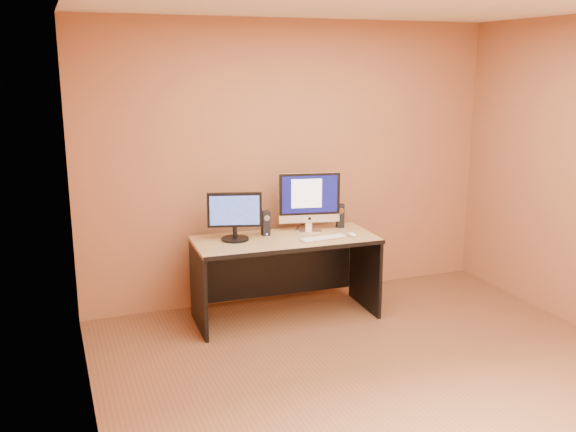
{
  "coord_description": "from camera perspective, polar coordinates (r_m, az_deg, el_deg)",
  "views": [
    {
      "loc": [
        -2.17,
        -3.55,
        2.21
      ],
      "look_at": [
        -0.29,
        1.36,
        0.95
      ],
      "focal_mm": 40.0,
      "sensor_mm": 36.0,
      "label": 1
    }
  ],
  "objects": [
    {
      "name": "desk",
      "position": [
        5.66,
        -0.23,
        -5.54
      ],
      "size": [
        1.6,
        0.75,
        0.73
      ],
      "primitive_type": null,
      "rotation": [
        0.0,
        0.0,
        -0.04
      ],
      "color": "tan",
      "rests_on": "ground"
    },
    {
      "name": "cable_a",
      "position": [
        5.95,
        1.78,
        -0.91
      ],
      "size": [
        0.06,
        0.21,
        0.01
      ],
      "primitive_type": "cylinder",
      "rotation": [
        1.57,
        0.0,
        0.26
      ],
      "color": "black",
      "rests_on": "desk"
    },
    {
      "name": "floor",
      "position": [
        4.71,
        9.55,
        -14.7
      ],
      "size": [
        4.0,
        4.0,
        0.0
      ],
      "primitive_type": "plane",
      "color": "brown",
      "rests_on": "ground"
    },
    {
      "name": "imac",
      "position": [
        5.74,
        1.96,
        1.3
      ],
      "size": [
        0.59,
        0.32,
        0.54
      ],
      "primitive_type": null,
      "rotation": [
        0.0,
        0.0,
        -0.2
      ],
      "color": "silver",
      "rests_on": "desk"
    },
    {
      "name": "speaker_left",
      "position": [
        5.63,
        -2.01,
        -0.64
      ],
      "size": [
        0.07,
        0.07,
        0.22
      ],
      "primitive_type": null,
      "rotation": [
        0.0,
        0.0,
        0.01
      ],
      "color": "black",
      "rests_on": "desk"
    },
    {
      "name": "second_monitor",
      "position": [
        5.47,
        -4.76,
        -0.05
      ],
      "size": [
        0.52,
        0.36,
        0.41
      ],
      "primitive_type": null,
      "rotation": [
        0.0,
        0.0,
        -0.28
      ],
      "color": "black",
      "rests_on": "desk"
    },
    {
      "name": "speaker_right",
      "position": [
        5.92,
        4.66,
        0.02
      ],
      "size": [
        0.08,
        0.08,
        0.22
      ],
      "primitive_type": null,
      "rotation": [
        0.0,
        0.0,
        -0.21
      ],
      "color": "black",
      "rests_on": "desk"
    },
    {
      "name": "walls",
      "position": [
        4.26,
        10.23,
        0.93
      ],
      "size": [
        4.0,
        4.0,
        2.6
      ],
      "primitive_type": null,
      "color": "#905B3A",
      "rests_on": "ground"
    },
    {
      "name": "keyboard",
      "position": [
        5.53,
        3.17,
        -1.97
      ],
      "size": [
        0.43,
        0.15,
        0.02
      ],
      "primitive_type": "cube",
      "rotation": [
        0.0,
        0.0,
        0.09
      ],
      "color": "silver",
      "rests_on": "desk"
    },
    {
      "name": "cable_b",
      "position": [
        5.89,
        0.87,
        -1.05
      ],
      "size": [
        0.1,
        0.15,
        0.01
      ],
      "primitive_type": "cylinder",
      "rotation": [
        1.57,
        0.0,
        -0.58
      ],
      "color": "black",
      "rests_on": "desk"
    },
    {
      "name": "mouse",
      "position": [
        5.64,
        5.73,
        -1.64
      ],
      "size": [
        0.06,
        0.1,
        0.04
      ],
      "primitive_type": "ellipsoid",
      "rotation": [
        0.0,
        0.0,
        -0.03
      ],
      "color": "white",
      "rests_on": "desk"
    }
  ]
}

